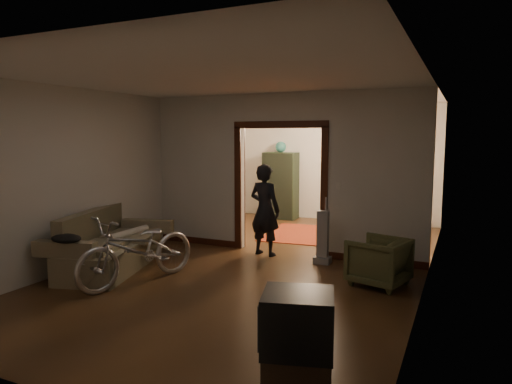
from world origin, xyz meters
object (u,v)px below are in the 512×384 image
Objects in this scene: bicycle at (138,249)px; locker at (281,186)px; armchair at (378,261)px; sofa at (111,241)px; person at (265,210)px; desk at (370,210)px.

locker is at bearing 107.91° from bicycle.
sofa is at bearing -60.61° from armchair.
bicycle is 1.13× the size of locker.
bicycle is 2.55× the size of armchair.
armchair is 0.44× the size of locker.
person reaches higher than bicycle.
desk reaches higher than armchair.
bicycle is at bearing -50.97° from armchair.
sofa is 4.02m from armchair.
locker is (0.74, 5.24, 0.38)m from sofa.
sofa is 1.19× the size of locker.
armchair is at bearing -80.21° from desk.
person reaches higher than desk.
desk is at bearing -7.79° from locker.
sofa is 2.69× the size of armchair.
desk is at bearing -152.05° from armchair.
bicycle is (0.83, -0.37, 0.04)m from sofa.
armchair is (3.07, 1.34, -0.16)m from bicycle.
armchair is 5.34m from locker.
bicycle is 1.72× the size of desk.
sofa reaches higher than armchair.
armchair is 0.67× the size of desk.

